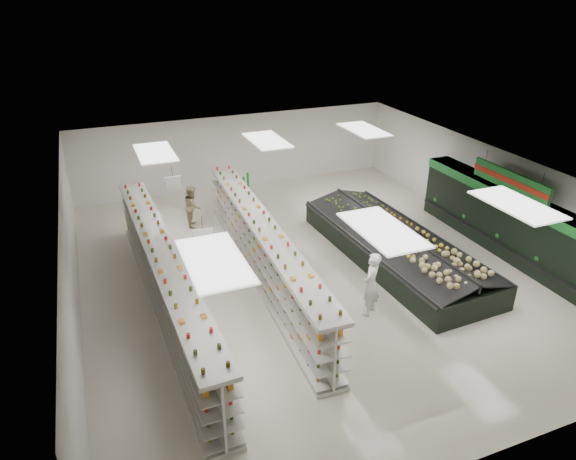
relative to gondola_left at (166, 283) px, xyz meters
name	(u,v)px	position (x,y,z in m)	size (l,w,h in m)	color
floor	(310,267)	(4.68, 0.70, -0.87)	(16.00, 16.00, 0.00)	beige
ceiling	(312,174)	(4.68, 0.70, 2.33)	(14.00, 16.00, 0.02)	white
wall_back	(237,151)	(4.68, 8.70, 0.73)	(14.00, 0.02, 3.20)	white
wall_front	(492,397)	(4.68, -7.30, 0.73)	(14.00, 0.02, 3.20)	white
wall_left	(70,264)	(-2.32, 0.70, 0.73)	(0.02, 16.00, 3.20)	white
wall_right	(490,192)	(11.68, 0.70, 0.73)	(0.02, 16.00, 3.20)	white
produce_wall_case	(509,219)	(11.21, -0.80, 0.37)	(0.93, 8.00, 2.20)	black
aisle_sign_near	(203,237)	(0.88, -1.30, 1.88)	(0.52, 0.06, 0.75)	white
aisle_sign_far	(173,183)	(0.88, 2.70, 1.88)	(0.52, 0.06, 0.75)	white
hortifruti_banner	(510,180)	(10.93, -0.80, 1.78)	(0.12, 3.20, 0.95)	#207B2E
gondola_left	(166,283)	(0.00, 0.00, 0.00)	(1.18, 10.95, 1.89)	silver
gondola_center	(262,252)	(3.07, 0.71, 0.00)	(1.25, 10.91, 1.89)	silver
produce_island	(395,245)	(7.49, 0.18, -0.34)	(3.16, 7.90, 1.16)	black
soda_endcap	(236,194)	(3.80, 6.01, -0.15)	(1.19, 0.83, 1.49)	red
shopper_main	(371,284)	(5.17, -2.24, 0.07)	(0.69, 0.45, 1.88)	silver
shopper_background	(193,206)	(1.88, 5.25, -0.08)	(0.76, 0.47, 1.57)	#947B5B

